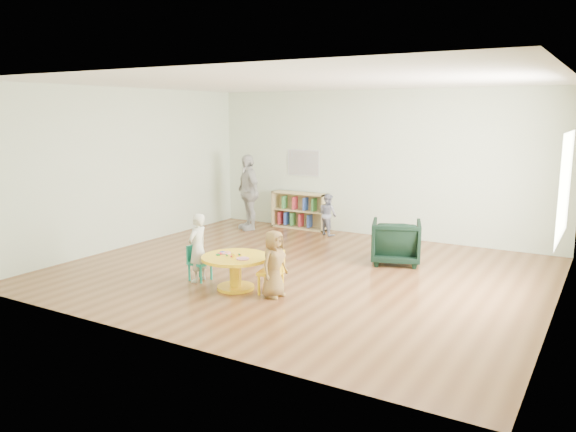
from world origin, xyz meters
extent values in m
plane|color=brown|center=(0.00, 0.00, 0.00)|extent=(7.00, 7.00, 0.00)
cube|color=white|center=(0.00, 0.00, 2.75)|extent=(7.00, 6.00, 0.10)
cube|color=beige|center=(0.00, 3.00, 1.40)|extent=(7.00, 0.10, 2.80)
cube|color=beige|center=(0.00, -3.00, 1.40)|extent=(7.00, 0.10, 2.80)
cube|color=beige|center=(-3.50, 0.00, 1.40)|extent=(0.10, 6.00, 2.80)
cube|color=beige|center=(3.50, 0.00, 1.40)|extent=(0.10, 6.00, 2.80)
cube|color=white|center=(3.48, 0.30, 1.50)|extent=(0.02, 1.60, 1.30)
cylinder|color=yellow|center=(-0.34, -1.17, 0.21)|extent=(0.16, 0.16, 0.42)
cylinder|color=yellow|center=(-0.34, -1.17, 0.02)|extent=(0.51, 0.51, 0.04)
cylinder|color=yellow|center=(-0.34, -1.17, 0.44)|extent=(0.92, 0.92, 0.04)
cylinder|color=#D17987|center=(-0.55, -1.12, 0.47)|extent=(0.15, 0.15, 0.02)
cylinder|color=#D17987|center=(-0.16, -1.25, 0.47)|extent=(0.17, 0.17, 0.02)
cylinder|color=yellow|center=(-0.36, -1.19, 0.48)|extent=(0.12, 0.12, 0.04)
cylinder|color=#12672B|center=(-0.42, -1.25, 0.48)|extent=(0.05, 0.05, 0.02)
cylinder|color=#12672B|center=(-0.30, -1.13, 0.48)|extent=(0.05, 0.05, 0.02)
cube|color=red|center=(-0.35, -1.21, 0.47)|extent=(0.06, 0.06, 0.02)
cube|color=orange|center=(-0.53, -1.10, 0.47)|extent=(0.05, 0.05, 0.02)
cube|color=#172AAD|center=(-0.61, -1.11, 0.47)|extent=(0.05, 0.05, 0.02)
cube|color=#12672B|center=(-0.57, -1.25, 0.47)|extent=(0.07, 0.07, 0.02)
cube|color=red|center=(-0.58, -1.19, 0.47)|extent=(0.06, 0.06, 0.02)
cube|color=orange|center=(-0.33, -1.09, 0.47)|extent=(0.06, 0.07, 0.02)
cube|color=#1A9075|center=(-1.01, -1.11, 0.26)|extent=(0.29, 0.29, 0.04)
cube|color=#1A9075|center=(-1.13, -1.10, 0.39)|extent=(0.04, 0.28, 0.24)
cylinder|color=#1A9075|center=(-1.12, -0.99, 0.12)|extent=(0.03, 0.03, 0.24)
cylinder|color=#1A9075|center=(-1.13, -1.21, 0.12)|extent=(0.03, 0.03, 0.24)
cylinder|color=#1A9075|center=(-0.90, -1.00, 0.12)|extent=(0.03, 0.03, 0.24)
cylinder|color=#1A9075|center=(-0.91, -1.22, 0.12)|extent=(0.03, 0.03, 0.24)
cube|color=yellow|center=(0.17, -1.09, 0.28)|extent=(0.36, 0.36, 0.04)
cube|color=yellow|center=(0.30, -1.06, 0.44)|extent=(0.09, 0.30, 0.26)
cylinder|color=yellow|center=(0.32, -1.18, 0.13)|extent=(0.04, 0.04, 0.26)
cylinder|color=yellow|center=(0.27, -0.94, 0.13)|extent=(0.04, 0.04, 0.26)
cylinder|color=yellow|center=(0.08, -1.23, 0.13)|extent=(0.04, 0.04, 0.26)
cylinder|color=yellow|center=(0.03, -0.99, 0.13)|extent=(0.04, 0.04, 0.26)
cube|color=tan|center=(-2.19, 2.83, 0.38)|extent=(0.03, 0.30, 0.75)
cube|color=tan|center=(-1.01, 2.83, 0.38)|extent=(0.03, 0.30, 0.75)
cube|color=tan|center=(-1.60, 2.83, 0.01)|extent=(1.20, 0.30, 0.03)
cube|color=tan|center=(-1.60, 2.83, 0.73)|extent=(1.20, 0.30, 0.03)
cube|color=tan|center=(-1.60, 2.83, 0.38)|extent=(1.14, 0.28, 0.03)
cube|color=tan|center=(-1.60, 2.97, 0.38)|extent=(1.20, 0.02, 0.75)
cube|color=#C2333C|center=(-2.05, 2.81, 0.18)|extent=(0.04, 0.18, 0.26)
cube|color=blue|center=(-1.90, 2.81, 0.18)|extent=(0.04, 0.18, 0.26)
cube|color=#439147|center=(-1.75, 2.81, 0.18)|extent=(0.04, 0.18, 0.26)
cube|color=#C2333C|center=(-1.55, 2.81, 0.18)|extent=(0.04, 0.18, 0.26)
cube|color=blue|center=(-1.35, 2.81, 0.18)|extent=(0.04, 0.18, 0.26)
cube|color=#439147|center=(-1.95, 2.81, 0.53)|extent=(0.04, 0.18, 0.26)
cube|color=#C2333C|center=(-1.70, 2.81, 0.53)|extent=(0.04, 0.18, 0.26)
cube|color=blue|center=(-1.45, 2.81, 0.53)|extent=(0.04, 0.18, 0.26)
cube|color=#439147|center=(-1.25, 2.81, 0.53)|extent=(0.04, 0.18, 0.26)
cube|color=silver|center=(-1.60, 2.98, 1.35)|extent=(0.74, 0.01, 0.54)
cube|color=#FD4335|center=(-1.60, 2.98, 1.35)|extent=(0.70, 0.00, 0.50)
imported|color=black|center=(1.07, 1.22, 0.35)|extent=(0.96, 0.97, 0.70)
imported|color=silver|center=(-1.01, -1.15, 0.49)|extent=(0.25, 0.37, 0.98)
imported|color=gold|center=(0.29, -1.19, 0.44)|extent=(0.33, 0.46, 0.89)
imported|color=#1B2145|center=(-0.80, 2.53, 0.41)|extent=(0.49, 0.45, 0.82)
imported|color=beige|center=(-2.46, 2.21, 0.77)|extent=(0.96, 0.80, 1.54)
camera|label=1|loc=(4.02, -7.13, 2.37)|focal=35.00mm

